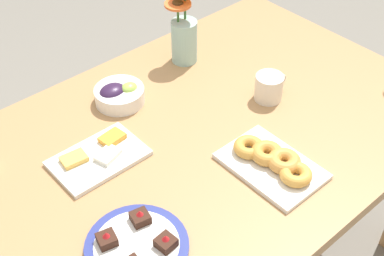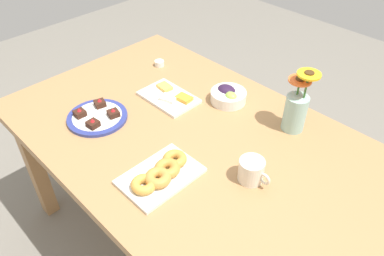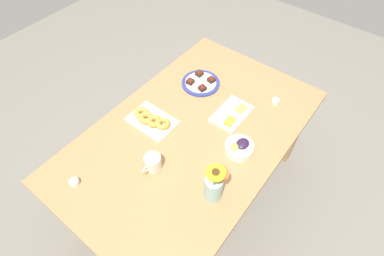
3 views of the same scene
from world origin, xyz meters
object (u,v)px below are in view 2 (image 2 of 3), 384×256
dining_table (192,151)px  dessert_plate (97,117)px  grape_bowl (228,95)px  flower_vase (296,109)px  jam_cup_berry (159,63)px  cheese_platter (169,97)px  coffee_mug (252,170)px  croissant_platter (161,174)px

dining_table → dessert_plate: bearing=-150.1°
grape_bowl → dessert_plate: bearing=-121.6°
dessert_plate → flower_vase: size_ratio=0.95×
dining_table → jam_cup_berry: 0.59m
cheese_platter → flower_vase: size_ratio=0.97×
grape_bowl → jam_cup_berry: bearing=-178.3°
coffee_mug → grape_bowl: bearing=140.7°
coffee_mug → flower_vase: 0.35m
coffee_mug → cheese_platter: (-0.57, 0.13, -0.03)m
coffee_mug → cheese_platter: 0.58m
croissant_platter → jam_cup_berry: croissant_platter is taller
grape_bowl → croissant_platter: grape_bowl is taller
flower_vase → croissant_platter: bearing=-106.3°
grape_bowl → croissant_platter: (0.15, -0.52, -0.01)m
grape_bowl → dessert_plate: size_ratio=0.63×
coffee_mug → cheese_platter: size_ratio=0.48×
grape_bowl → coffee_mug: bearing=-39.3°
dining_table → coffee_mug: bearing=-3.4°
cheese_platter → flower_vase: bearing=23.2°
dessert_plate → cheese_platter: bearing=71.8°
croissant_platter → flower_vase: bearing=73.7°
jam_cup_berry → dessert_plate: bearing=-72.3°
jam_cup_berry → flower_vase: size_ratio=0.18×
flower_vase → dessert_plate: bearing=-139.0°
dessert_plate → jam_cup_berry: bearing=107.7°
cheese_platter → dining_table: bearing=-23.1°
coffee_mug → cheese_platter: coffee_mug is taller
croissant_platter → jam_cup_berry: (-0.60, 0.51, -0.01)m
dining_table → grape_bowl: bearing=101.6°
jam_cup_berry → dessert_plate: 0.50m
cheese_platter → croissant_platter: croissant_platter is taller
coffee_mug → dessert_plate: size_ratio=0.49×
cheese_platter → croissant_platter: bearing=-45.3°
coffee_mug → croissant_platter: size_ratio=0.45×
coffee_mug → grape_bowl: coffee_mug is taller
dining_table → jam_cup_berry: bearing=152.2°
jam_cup_berry → coffee_mug: bearing=-19.3°
grape_bowl → dessert_plate: (-0.30, -0.49, -0.02)m
coffee_mug → flower_vase: size_ratio=0.47×
coffee_mug → dessert_plate: bearing=-164.4°
flower_vase → coffee_mug: bearing=-80.4°
grape_bowl → croissant_platter: 0.54m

